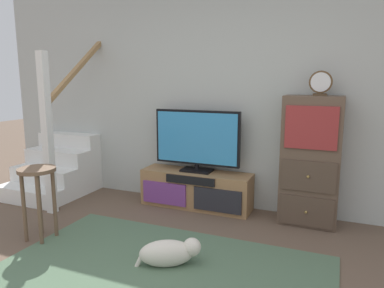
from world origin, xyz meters
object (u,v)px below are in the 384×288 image
Objects in this scene: media_console at (196,189)px; bar_stool_near at (38,187)px; side_cabinet at (310,161)px; desk_clock at (321,83)px; television at (197,139)px; dog at (170,252)px.

bar_stool_near is (-1.03, -1.37, 0.30)m from media_console.
side_cabinet is 2.69m from bar_stool_near.
television is at bearing 178.75° from desk_clock.
side_cabinet is 2.67× the size of dog.
television is at bearing 102.99° from dog.
media_console is 1.81m from desk_clock.
side_cabinet reaches higher than dog.
desk_clock is at bearing 53.39° from dog.
media_console is 1.75m from bar_stool_near.
television is at bearing 90.00° from media_console.
side_cabinet is at bearing -0.62° from television.
desk_clock reaches higher than media_console.
media_console is at bearing -179.53° from side_cabinet.
desk_clock is (1.32, -0.00, 1.25)m from media_console.
side_cabinet is (1.27, -0.01, -0.15)m from television.
desk_clock is 2.15m from dog.
bar_stool_near reaches higher than media_console.
side_cabinet is 0.80m from desk_clock.
television reaches higher than dog.
desk_clock reaches higher than dog.
desk_clock is 0.49× the size of dog.
media_console reaches higher than dog.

